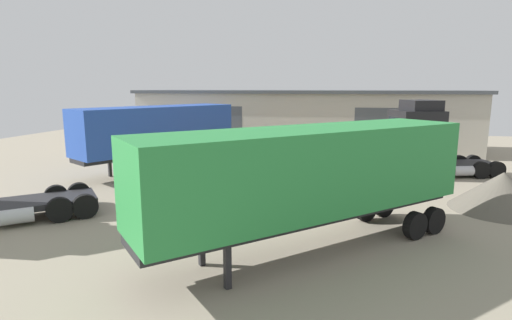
{
  "coord_description": "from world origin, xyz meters",
  "views": [
    {
      "loc": [
        3.42,
        -16.26,
        5.04
      ],
      "look_at": [
        -0.6,
        2.24,
        1.6
      ],
      "focal_mm": 28.0,
      "sensor_mm": 36.0,
      "label": 1
    }
  ],
  "objects_px": {
    "container_trailer_yellow": "(158,130)",
    "tractor_unit_black": "(422,140)",
    "oil_drum": "(362,187)",
    "gravel_pile": "(502,191)",
    "delivery_van_orange": "(310,153)",
    "container_trailer_green": "(312,173)"
  },
  "relations": [
    {
      "from": "container_trailer_yellow",
      "to": "gravel_pile",
      "type": "xyz_separation_m",
      "value": [
        17.44,
        -4.31,
        -1.72
      ]
    },
    {
      "from": "container_trailer_yellow",
      "to": "tractor_unit_black",
      "type": "distance_m",
      "value": 15.5
    },
    {
      "from": "container_trailer_yellow",
      "to": "gravel_pile",
      "type": "distance_m",
      "value": 18.05
    },
    {
      "from": "gravel_pile",
      "to": "tractor_unit_black",
      "type": "bearing_deg",
      "value": 108.04
    },
    {
      "from": "container_trailer_green",
      "to": "oil_drum",
      "type": "relative_size",
      "value": 10.95
    },
    {
      "from": "container_trailer_yellow",
      "to": "tractor_unit_black",
      "type": "bearing_deg",
      "value": 128.28
    },
    {
      "from": "gravel_pile",
      "to": "container_trailer_green",
      "type": "bearing_deg",
      "value": -141.5
    },
    {
      "from": "tractor_unit_black",
      "to": "oil_drum",
      "type": "height_order",
      "value": "tractor_unit_black"
    },
    {
      "from": "oil_drum",
      "to": "delivery_van_orange",
      "type": "bearing_deg",
      "value": 132.28
    },
    {
      "from": "tractor_unit_black",
      "to": "oil_drum",
      "type": "distance_m",
      "value": 6.74
    },
    {
      "from": "container_trailer_yellow",
      "to": "oil_drum",
      "type": "relative_size",
      "value": 11.16
    },
    {
      "from": "container_trailer_green",
      "to": "delivery_van_orange",
      "type": "bearing_deg",
      "value": -128.82
    },
    {
      "from": "container_trailer_yellow",
      "to": "oil_drum",
      "type": "bearing_deg",
      "value": 104.38
    },
    {
      "from": "gravel_pile",
      "to": "oil_drum",
      "type": "bearing_deg",
      "value": 170.86
    },
    {
      "from": "delivery_van_orange",
      "to": "container_trailer_yellow",
      "type": "height_order",
      "value": "container_trailer_yellow"
    },
    {
      "from": "delivery_van_orange",
      "to": "oil_drum",
      "type": "height_order",
      "value": "delivery_van_orange"
    },
    {
      "from": "delivery_van_orange",
      "to": "tractor_unit_black",
      "type": "height_order",
      "value": "tractor_unit_black"
    },
    {
      "from": "delivery_van_orange",
      "to": "gravel_pile",
      "type": "xyz_separation_m",
      "value": [
        8.3,
        -3.86,
        -0.68
      ]
    },
    {
      "from": "oil_drum",
      "to": "container_trailer_yellow",
      "type": "bearing_deg",
      "value": 163.95
    },
    {
      "from": "gravel_pile",
      "to": "container_trailer_yellow",
      "type": "bearing_deg",
      "value": 166.12
    },
    {
      "from": "delivery_van_orange",
      "to": "oil_drum",
      "type": "relative_size",
      "value": 6.33
    },
    {
      "from": "oil_drum",
      "to": "gravel_pile",
      "type": "bearing_deg",
      "value": -9.14
    }
  ]
}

